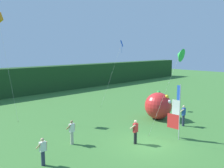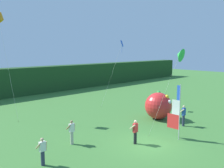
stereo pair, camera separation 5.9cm
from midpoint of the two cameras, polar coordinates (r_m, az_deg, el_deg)
The scene contains 10 objects.
ground_plane at distance 17.86m, azimuth 7.92°, elevation -13.54°, with size 120.00×120.00×0.00m, color #3D7533.
distant_treeline at distance 36.96m, azimuth -23.30°, elevation 0.23°, with size 80.00×2.40×3.95m, color #1E421E.
banner_flag at distance 18.76m, azimuth 14.35°, elevation -6.41°, with size 0.06×1.03×4.06m.
person_near_banner at distance 22.23m, azimuth 15.98°, elevation -6.84°, with size 0.55×0.48×1.80m.
person_mid_field at distance 15.00m, azimuth -15.70°, elevation -14.53°, with size 0.55×0.48×1.62m.
person_far_left at distance 17.58m, azimuth 5.28°, elevation -10.72°, with size 0.55×0.48×1.69m.
person_far_right at distance 17.65m, azimuth -9.29°, elevation -10.71°, with size 0.55×0.48×1.69m.
inflatable_balloon at distance 23.84m, azimuth 10.47°, elevation -4.92°, with size 2.52×2.57×2.61m.
kite_blue_diamond_0 at distance 27.74m, azimuth 1.83°, elevation 8.16°, with size 1.89×1.95×7.50m.
kite_green_delta_1 at distance 16.02m, azimuth 15.10°, elevation 6.42°, with size 1.38×3.21×6.63m.
Camera 1 is at (-13.30, -9.99, 6.52)m, focal length 39.91 mm.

